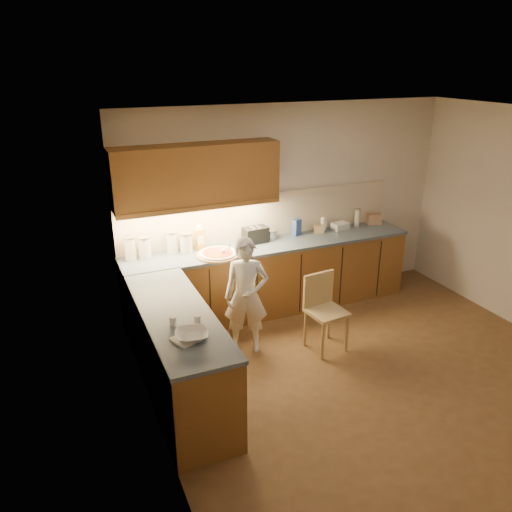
% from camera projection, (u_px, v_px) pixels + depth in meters
% --- Properties ---
extents(room, '(4.54, 4.50, 2.62)m').
position_uv_depth(room, '(384.00, 220.00, 4.70)').
color(room, brown).
rests_on(room, ground).
extents(l_counter, '(3.77, 2.62, 0.92)m').
position_uv_depth(l_counter, '(245.00, 299.00, 5.87)').
color(l_counter, brown).
rests_on(l_counter, ground).
extents(backsplash, '(3.75, 0.02, 0.58)m').
position_uv_depth(backsplash, '(262.00, 215.00, 6.43)').
color(backsplash, beige).
rests_on(backsplash, l_counter).
extents(upper_cabinets, '(1.95, 0.36, 0.73)m').
position_uv_depth(upper_cabinets, '(197.00, 175.00, 5.72)').
color(upper_cabinets, brown).
rests_on(upper_cabinets, ground).
extents(pizza_on_board, '(0.51, 0.51, 0.21)m').
position_uv_depth(pizza_on_board, '(218.00, 254.00, 5.89)').
color(pizza_on_board, tan).
rests_on(pizza_on_board, l_counter).
extents(child, '(0.57, 0.47, 1.33)m').
position_uv_depth(child, '(246.00, 296.00, 5.48)').
color(child, white).
rests_on(child, ground).
extents(wooden_chair, '(0.43, 0.43, 0.87)m').
position_uv_depth(wooden_chair, '(323.00, 306.00, 5.59)').
color(wooden_chair, tan).
rests_on(wooden_chair, ground).
extents(mixing_bowl, '(0.33, 0.33, 0.07)m').
position_uv_depth(mixing_bowl, '(192.00, 335.00, 4.14)').
color(mixing_bowl, white).
rests_on(mixing_bowl, l_counter).
extents(canister_a, '(0.14, 0.14, 0.28)m').
position_uv_depth(canister_a, '(130.00, 248.00, 5.73)').
color(canister_a, beige).
rests_on(canister_a, l_counter).
extents(canister_b, '(0.15, 0.15, 0.27)m').
position_uv_depth(canister_b, '(144.00, 247.00, 5.79)').
color(canister_b, white).
rests_on(canister_b, l_counter).
extents(canister_c, '(0.14, 0.14, 0.27)m').
position_uv_depth(canister_c, '(172.00, 242.00, 5.96)').
color(canister_c, silver).
rests_on(canister_c, l_counter).
extents(canister_d, '(0.15, 0.15, 0.25)m').
position_uv_depth(canister_d, '(186.00, 243.00, 5.95)').
color(canister_d, silver).
rests_on(canister_d, l_counter).
extents(oil_jug, '(0.12, 0.10, 0.31)m').
position_uv_depth(oil_jug, '(200.00, 238.00, 6.05)').
color(oil_jug, gold).
rests_on(oil_jug, l_counter).
extents(toaster, '(0.33, 0.20, 0.20)m').
position_uv_depth(toaster, '(255.00, 235.00, 6.29)').
color(toaster, black).
rests_on(toaster, l_counter).
extents(steel_pot, '(0.16, 0.16, 0.12)m').
position_uv_depth(steel_pot, '(271.00, 234.00, 6.44)').
color(steel_pot, '#A8A7AC').
rests_on(steel_pot, l_counter).
extents(blue_box, '(0.13, 0.11, 0.22)m').
position_uv_depth(blue_box, '(297.00, 227.00, 6.55)').
color(blue_box, '#344E9D').
rests_on(blue_box, l_counter).
extents(card_box_a, '(0.16, 0.14, 0.10)m').
position_uv_depth(card_box_a, '(319.00, 229.00, 6.68)').
color(card_box_a, tan).
rests_on(card_box_a, l_counter).
extents(white_bottle, '(0.07, 0.07, 0.17)m').
position_uv_depth(white_bottle, '(324.00, 224.00, 6.77)').
color(white_bottle, white).
rests_on(white_bottle, l_counter).
extents(flat_pack, '(0.24, 0.18, 0.09)m').
position_uv_depth(flat_pack, '(340.00, 226.00, 6.80)').
color(flat_pack, silver).
rests_on(flat_pack, l_counter).
extents(tall_jar, '(0.08, 0.08, 0.25)m').
position_uv_depth(tall_jar, '(357.00, 218.00, 6.89)').
color(tall_jar, beige).
rests_on(tall_jar, l_counter).
extents(card_box_b, '(0.23, 0.20, 0.15)m').
position_uv_depth(card_box_b, '(374.00, 219.00, 7.01)').
color(card_box_b, '#A47958').
rests_on(card_box_b, l_counter).
extents(dough_cloth, '(0.31, 0.28, 0.02)m').
position_uv_depth(dough_cloth, '(189.00, 338.00, 4.15)').
color(dough_cloth, white).
rests_on(dough_cloth, l_counter).
extents(spice_jar_a, '(0.08, 0.08, 0.08)m').
position_uv_depth(spice_jar_a, '(173.00, 321.00, 4.35)').
color(spice_jar_a, silver).
rests_on(spice_jar_a, l_counter).
extents(spice_jar_b, '(0.06, 0.06, 0.08)m').
position_uv_depth(spice_jar_b, '(197.00, 319.00, 4.39)').
color(spice_jar_b, silver).
rests_on(spice_jar_b, l_counter).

